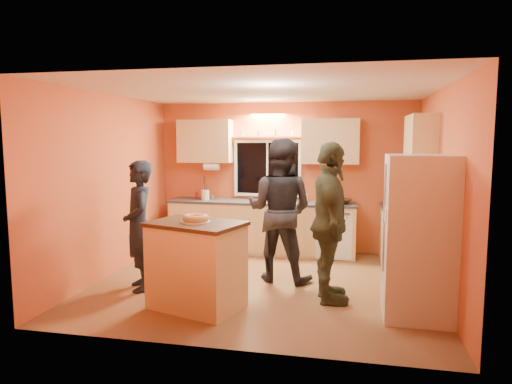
% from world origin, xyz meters
% --- Properties ---
extents(ground, '(4.50, 4.50, 0.00)m').
position_xyz_m(ground, '(0.00, 0.00, 0.00)').
color(ground, brown).
rests_on(ground, ground).
extents(room_shell, '(4.54, 4.04, 2.61)m').
position_xyz_m(room_shell, '(0.12, 0.41, 1.62)').
color(room_shell, '#CD5934').
rests_on(room_shell, ground).
extents(back_counter, '(4.23, 0.62, 0.90)m').
position_xyz_m(back_counter, '(0.01, 1.70, 0.45)').
color(back_counter, '#DEB074').
rests_on(back_counter, ground).
extents(right_counter, '(0.62, 1.84, 0.90)m').
position_xyz_m(right_counter, '(1.95, 0.50, 0.45)').
color(right_counter, '#DEB074').
rests_on(right_counter, ground).
extents(refrigerator, '(0.72, 0.70, 1.80)m').
position_xyz_m(refrigerator, '(1.89, -0.80, 0.90)').
color(refrigerator, silver).
rests_on(refrigerator, ground).
extents(island, '(1.22, 1.00, 1.02)m').
position_xyz_m(island, '(-0.59, -1.02, 0.52)').
color(island, '#DEB074').
rests_on(island, ground).
extents(bundt_pastry, '(0.31, 0.31, 0.09)m').
position_xyz_m(bundt_pastry, '(-0.59, -1.02, 1.06)').
color(bundt_pastry, tan).
rests_on(bundt_pastry, island).
extents(person_left, '(0.67, 0.74, 1.69)m').
position_xyz_m(person_left, '(-1.54, -0.54, 0.85)').
color(person_left, black).
rests_on(person_left, ground).
extents(person_center, '(1.08, 0.91, 1.97)m').
position_xyz_m(person_center, '(0.19, 0.23, 0.99)').
color(person_center, black).
rests_on(person_center, ground).
extents(person_right, '(0.64, 1.19, 1.94)m').
position_xyz_m(person_right, '(0.91, -0.51, 0.97)').
color(person_right, '#323824').
rests_on(person_right, ground).
extents(mixing_bowl, '(0.41, 0.41, 0.08)m').
position_xyz_m(mixing_bowl, '(1.00, 1.68, 0.94)').
color(mixing_bowl, black).
rests_on(mixing_bowl, back_counter).
extents(utensil_crock, '(0.14, 0.14, 0.17)m').
position_xyz_m(utensil_crock, '(-1.36, 1.67, 0.99)').
color(utensil_crock, beige).
rests_on(utensil_crock, back_counter).
extents(potted_plant, '(0.31, 0.28, 0.30)m').
position_xyz_m(potted_plant, '(1.96, -0.30, 1.05)').
color(potted_plant, gray).
rests_on(potted_plant, right_counter).
extents(red_box, '(0.18, 0.14, 0.07)m').
position_xyz_m(red_box, '(2.03, 0.39, 0.94)').
color(red_box, maroon).
rests_on(red_box, right_counter).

